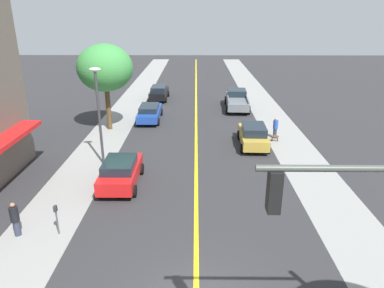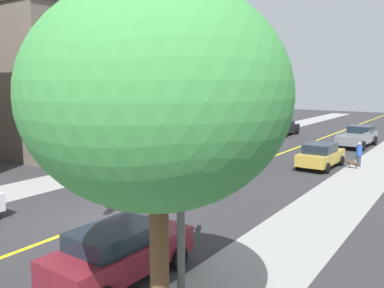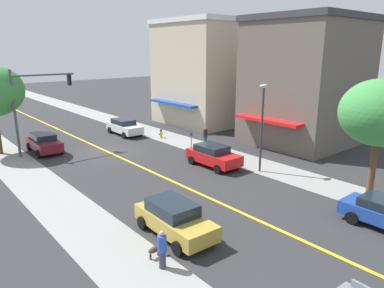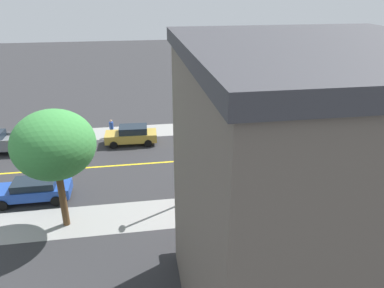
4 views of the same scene
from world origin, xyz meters
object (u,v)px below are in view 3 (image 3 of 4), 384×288
(white_sedan_left_curb, at_px, (124,127))
(gold_sedan_right_curb, at_px, (174,218))
(maroon_sedan_right_curb, at_px, (44,142))
(small_dog, at_px, (155,249))
(pedestrian_blue_shirt, at_px, (162,249))
(street_lamp, at_px, (262,118))
(pedestrian_black_shirt, at_px, (205,136))
(street_tree_right_corner, at_px, (380,113))
(red_sedan_left_curb, at_px, (213,155))
(traffic_light_mast, at_px, (33,99))
(parking_meter, at_px, (191,138))
(fire_hydrant, at_px, (161,134))

(white_sedan_left_curb, xyz_separation_m, gold_sedan_right_curb, (8.34, 19.26, 0.02))
(maroon_sedan_right_curb, distance_m, gold_sedan_right_curb, 17.96)
(white_sedan_left_curb, relative_size, maroon_sedan_right_curb, 1.05)
(small_dog, bearing_deg, pedestrian_blue_shirt, -109.08)
(street_lamp, relative_size, pedestrian_black_shirt, 3.81)
(street_tree_right_corner, bearing_deg, red_sedan_left_curb, -73.78)
(small_dog, bearing_deg, street_lamp, 15.65)
(traffic_light_mast, bearing_deg, street_tree_right_corner, -61.64)
(street_tree_right_corner, distance_m, traffic_light_mast, 24.58)
(street_lamp, xyz_separation_m, red_sedan_left_curb, (1.73, -2.94, -2.97))
(street_lamp, distance_m, pedestrian_black_shirt, 8.51)
(traffic_light_mast, relative_size, street_lamp, 1.13)
(parking_meter, xyz_separation_m, pedestrian_black_shirt, (-1.75, -0.11, -0.09))
(fire_hydrant, xyz_separation_m, traffic_light_mast, (10.81, -2.07, 4.11))
(street_tree_right_corner, bearing_deg, pedestrian_blue_shirt, -8.90)
(traffic_light_mast, xyz_separation_m, white_sedan_left_curb, (-8.82, -1.46, -3.72))
(fire_hydrant, xyz_separation_m, parking_meter, (0.22, 4.82, 0.50))
(parking_meter, distance_m, red_sedan_left_curb, 5.05)
(street_tree_right_corner, relative_size, gold_sedan_right_curb, 1.55)
(white_sedan_left_curb, xyz_separation_m, pedestrian_blue_shirt, (10.28, 21.03, 0.03))
(street_lamp, height_order, pedestrian_black_shirt, street_lamp)
(gold_sedan_right_curb, bearing_deg, parking_meter, 139.18)
(red_sedan_left_curb, xyz_separation_m, gold_sedan_right_curb, (8.28, 6.20, 0.01))
(parking_meter, distance_m, gold_sedan_right_curb, 14.87)
(white_sedan_left_curb, bearing_deg, parking_meter, 12.79)
(street_tree_right_corner, height_order, street_lamp, street_tree_right_corner)
(street_tree_right_corner, distance_m, pedestrian_blue_shirt, 13.92)
(red_sedan_left_curb, relative_size, white_sedan_left_curb, 0.92)
(street_tree_right_corner, relative_size, parking_meter, 4.89)
(parking_meter, relative_size, pedestrian_blue_shirt, 0.87)
(small_dog, bearing_deg, parking_meter, 40.96)
(red_sedan_left_curb, height_order, white_sedan_left_curb, red_sedan_left_curb)
(red_sedan_left_curb, bearing_deg, street_tree_right_corner, 15.99)
(small_dog, bearing_deg, white_sedan_left_curb, 59.41)
(red_sedan_left_curb, bearing_deg, parking_meter, 158.55)
(fire_hydrant, xyz_separation_m, red_sedan_left_curb, (2.05, 9.53, 0.40))
(street_tree_right_corner, distance_m, pedestrian_black_shirt, 15.43)
(pedestrian_black_shirt, bearing_deg, white_sedan_left_curb, 105.05)
(gold_sedan_right_curb, xyz_separation_m, small_dog, (1.73, 0.97, -0.47))
(red_sedan_left_curb, bearing_deg, fire_hydrant, 167.64)
(parking_meter, xyz_separation_m, traffic_light_mast, (10.59, -6.89, 3.61))
(traffic_light_mast, relative_size, red_sedan_left_curb, 1.63)
(street_tree_right_corner, xyz_separation_m, street_lamp, (1.19, -7.09, -1.18))
(white_sedan_left_curb, bearing_deg, traffic_light_mast, -79.77)
(white_sedan_left_curb, distance_m, pedestrian_blue_shirt, 23.41)
(street_lamp, height_order, small_dog, street_lamp)
(parking_meter, relative_size, traffic_light_mast, 0.20)
(white_sedan_left_curb, bearing_deg, pedestrian_black_shirt, 23.95)
(street_lamp, xyz_separation_m, pedestrian_black_shirt, (-1.85, -7.76, -2.96))
(street_lamp, bearing_deg, small_dog, 19.79)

